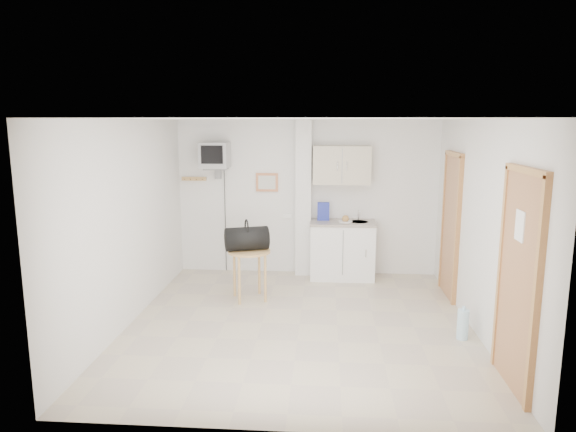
# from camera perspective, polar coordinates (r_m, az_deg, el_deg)

# --- Properties ---
(ground) EXTENTS (4.50, 4.50, 0.00)m
(ground) POSITION_cam_1_polar(r_m,az_deg,el_deg) (6.50, 1.28, -11.90)
(ground) COLOR #B7A692
(ground) RESTS_ON ground
(room_envelope) EXTENTS (4.24, 4.54, 2.55)m
(room_envelope) POSITION_cam_1_polar(r_m,az_deg,el_deg) (6.16, 3.61, 1.72)
(room_envelope) COLOR white
(room_envelope) RESTS_ON ground
(kitchenette) EXTENTS (1.03, 0.58, 2.10)m
(kitchenette) POSITION_cam_1_polar(r_m,az_deg,el_deg) (8.18, 6.04, -1.36)
(kitchenette) COLOR white
(kitchenette) RESTS_ON ground
(crt_television) EXTENTS (0.44, 0.45, 2.15)m
(crt_television) POSITION_cam_1_polar(r_m,az_deg,el_deg) (8.23, -8.12, 6.62)
(crt_television) COLOR slate
(crt_television) RESTS_ON ground
(round_table) EXTENTS (0.59, 0.59, 0.71)m
(round_table) POSITION_cam_1_polar(r_m,az_deg,el_deg) (7.19, -4.32, -4.61)
(round_table) COLOR tan
(round_table) RESTS_ON ground
(duffel_bag) EXTENTS (0.66, 0.50, 0.44)m
(duffel_bag) POSITION_cam_1_polar(r_m,az_deg,el_deg) (7.15, -4.60, -2.49)
(duffel_bag) COLOR black
(duffel_bag) RESTS_ON round_table
(water_bottle) EXTENTS (0.13, 0.13, 0.39)m
(water_bottle) POSITION_cam_1_polar(r_m,az_deg,el_deg) (6.35, 18.85, -11.31)
(water_bottle) COLOR #B3DCF0
(water_bottle) RESTS_ON ground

